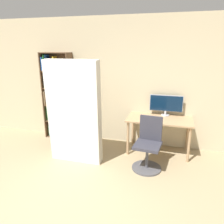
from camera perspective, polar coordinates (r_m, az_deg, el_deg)
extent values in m
cube|color=#C6B793|center=(4.80, -0.12, 7.86)|extent=(8.00, 0.06, 2.70)
cube|color=tan|center=(4.42, 12.31, -1.85)|extent=(1.27, 0.67, 0.03)
cylinder|color=tan|center=(4.36, 4.17, -6.87)|extent=(0.05, 0.05, 0.69)
cylinder|color=tan|center=(4.31, 19.47, -8.15)|extent=(0.05, 0.05, 0.69)
cylinder|color=tan|center=(4.87, 5.50, -4.35)|extent=(0.05, 0.05, 0.69)
cylinder|color=tan|center=(4.82, 19.12, -5.45)|extent=(0.05, 0.05, 0.69)
cylinder|color=#B7B7BC|center=(4.64, 13.73, -0.77)|extent=(0.17, 0.17, 0.02)
cylinder|color=#B7B7BC|center=(4.62, 13.77, -0.15)|extent=(0.04, 0.04, 0.08)
cube|color=#B7B7BC|center=(4.58, 13.95, 2.24)|extent=(0.66, 0.02, 0.34)
cube|color=#0A1E38|center=(4.57, 13.94, 2.22)|extent=(0.64, 0.03, 0.31)
cylinder|color=#4C4C51|center=(4.06, 8.99, -14.23)|extent=(0.52, 0.52, 0.03)
cylinder|color=#4C4C51|center=(3.95, 9.13, -11.56)|extent=(0.05, 0.05, 0.40)
cube|color=#33333D|center=(3.85, 9.28, -8.61)|extent=(0.49, 0.49, 0.05)
cube|color=#33333D|center=(3.94, 10.11, -4.14)|extent=(0.40, 0.08, 0.45)
cube|color=brown|center=(5.35, -16.93, 4.07)|extent=(0.02, 0.30, 1.97)
cube|color=brown|center=(5.03, -10.58, 3.75)|extent=(0.02, 0.30, 1.97)
cube|color=brown|center=(5.30, -13.12, 4.24)|extent=(0.67, 0.02, 1.97)
cube|color=brown|center=(5.47, -13.15, -6.11)|extent=(0.64, 0.26, 0.02)
cube|color=brown|center=(5.33, -13.42, -2.24)|extent=(0.64, 0.26, 0.02)
cube|color=brown|center=(5.22, -13.70, 1.83)|extent=(0.64, 0.26, 0.02)
cube|color=brown|center=(5.14, -14.00, 6.04)|extent=(0.64, 0.26, 0.02)
cube|color=brown|center=(5.09, -14.31, 10.37)|extent=(0.64, 0.26, 0.02)
cube|color=brown|center=(5.06, -14.64, 14.76)|extent=(0.64, 0.26, 0.02)
cube|color=gold|center=(5.60, -15.69, -4.37)|extent=(0.03, 0.17, 0.23)
cube|color=teal|center=(5.56, -15.54, -4.44)|extent=(0.04, 0.18, 0.25)
cube|color=gold|center=(5.50, -15.42, -4.32)|extent=(0.03, 0.16, 0.31)
cube|color=#7A2D84|center=(5.50, -15.06, -4.56)|extent=(0.03, 0.22, 0.26)
cube|color=#1E4C9E|center=(5.49, -14.61, -4.35)|extent=(0.04, 0.21, 0.30)
cube|color=#287A38|center=(5.43, -16.20, -0.21)|extent=(0.03, 0.16, 0.32)
cube|color=teal|center=(5.44, -15.75, -0.25)|extent=(0.02, 0.16, 0.31)
cube|color=#287A38|center=(5.37, -15.83, -0.64)|extent=(0.04, 0.16, 0.28)
cube|color=gold|center=(5.39, -15.12, -0.19)|extent=(0.03, 0.19, 0.33)
cube|color=#1E4C9E|center=(5.35, -15.08, -0.87)|extent=(0.03, 0.19, 0.24)
cube|color=brown|center=(5.32, -14.81, -0.41)|extent=(0.03, 0.19, 0.33)
cube|color=brown|center=(5.31, -16.72, 3.68)|extent=(0.03, 0.21, 0.31)
cube|color=red|center=(5.32, -16.21, 3.39)|extent=(0.04, 0.16, 0.25)
cube|color=#287A38|center=(5.27, -16.04, 3.59)|extent=(0.03, 0.14, 0.31)
cube|color=#7A2D84|center=(5.29, -15.48, 3.77)|extent=(0.03, 0.21, 0.32)
cube|color=red|center=(5.25, -15.32, 3.54)|extent=(0.04, 0.21, 0.29)
cube|color=#232328|center=(5.26, -14.79, 3.36)|extent=(0.04, 0.19, 0.25)
cube|color=#232328|center=(5.27, -16.97, 7.59)|extent=(0.02, 0.19, 0.26)
cube|color=gold|center=(5.23, -16.83, 7.93)|extent=(0.03, 0.16, 0.33)
cube|color=#232328|center=(5.20, -16.60, 7.70)|extent=(0.02, 0.15, 0.29)
cube|color=silver|center=(5.21, -16.17, 7.53)|extent=(0.02, 0.22, 0.26)
cube|color=#232328|center=(5.22, -15.61, 7.74)|extent=(0.03, 0.15, 0.28)
cube|color=teal|center=(5.17, -15.45, 7.77)|extent=(0.03, 0.20, 0.30)
cube|color=red|center=(5.14, -15.07, 7.88)|extent=(0.03, 0.21, 0.32)
cube|color=gold|center=(5.13, -14.70, 7.97)|extent=(0.03, 0.16, 0.34)
cube|color=teal|center=(5.12, -14.24, 7.57)|extent=(0.03, 0.16, 0.26)
cube|color=#1E4C9E|center=(5.19, -17.58, 11.93)|extent=(0.03, 0.15, 0.29)
cube|color=#287A38|center=(5.21, -17.05, 12.27)|extent=(0.02, 0.17, 0.34)
cube|color=#1E4C9E|center=(5.22, -16.54, 12.32)|extent=(0.03, 0.16, 0.34)
cube|color=silver|center=(5.17, -16.46, 11.86)|extent=(0.02, 0.21, 0.26)
cube|color=#287A38|center=(5.15, -16.22, 11.79)|extent=(0.02, 0.18, 0.25)
cube|color=brown|center=(5.17, -15.65, 11.80)|extent=(0.04, 0.18, 0.24)
cube|color=#232328|center=(5.14, -15.34, 11.84)|extent=(0.03, 0.18, 0.25)
cube|color=brown|center=(5.11, -15.03, 11.92)|extent=(0.04, 0.20, 0.26)
cube|color=gold|center=(5.08, -14.72, 12.18)|extent=(0.03, 0.16, 0.31)
cube|color=silver|center=(3.97, -9.89, -0.27)|extent=(0.97, 0.27, 1.89)
cube|color=beige|center=(3.80, -3.31, -0.85)|extent=(0.01, 0.27, 1.85)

